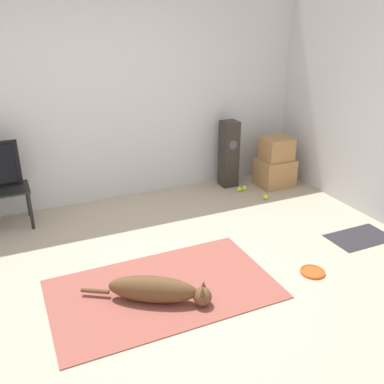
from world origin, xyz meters
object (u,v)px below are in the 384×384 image
at_px(dog, 157,290).
at_px(frisbee, 313,272).
at_px(cardboard_box_upper, 277,149).
at_px(floor_speaker, 229,154).
at_px(tennis_ball_by_boxes, 244,188).
at_px(tennis_ball_loose_on_carpet, 265,197).
at_px(cardboard_box_lower, 275,172).
at_px(tennis_ball_near_speaker, 239,189).

height_order(dog, frisbee, dog).
xyz_separation_m(cardboard_box_upper, floor_speaker, (-0.57, 0.27, -0.08)).
bearing_deg(tennis_ball_by_boxes, tennis_ball_loose_on_carpet, -74.69).
distance_m(dog, cardboard_box_lower, 2.91).
distance_m(dog, cardboard_box_upper, 2.94).
bearing_deg(frisbee, dog, 172.56).
bearing_deg(cardboard_box_upper, cardboard_box_lower, 104.47).
xyz_separation_m(cardboard_box_lower, tennis_ball_by_boxes, (-0.47, -0.00, -0.15)).
bearing_deg(frisbee, tennis_ball_near_speaker, 79.41).
bearing_deg(dog, frisbee, -7.44).
xyz_separation_m(cardboard_box_upper, tennis_ball_by_boxes, (-0.47, -0.00, -0.48)).
distance_m(dog, tennis_ball_loose_on_carpet, 2.40).
bearing_deg(floor_speaker, dog, -131.19).
bearing_deg(floor_speaker, cardboard_box_upper, -24.95).
bearing_deg(cardboard_box_lower, tennis_ball_by_boxes, -179.43).
distance_m(frisbee, cardboard_box_lower, 2.14).
distance_m(cardboard_box_lower, tennis_ball_near_speaker, 0.57).
relative_size(frisbee, floor_speaker, 0.25).
xyz_separation_m(frisbee, cardboard_box_lower, (0.91, 1.93, 0.17)).
distance_m(cardboard_box_upper, tennis_ball_near_speaker, 0.73).
relative_size(frisbee, cardboard_box_upper, 0.60).
bearing_deg(cardboard_box_upper, frisbee, -115.16).
xyz_separation_m(cardboard_box_lower, cardboard_box_upper, (0.00, -0.00, 0.33)).
bearing_deg(dog, floor_speaker, 48.81).
distance_m(floor_speaker, tennis_ball_by_boxes, 0.50).
bearing_deg(tennis_ball_near_speaker, tennis_ball_by_boxes, 3.67).
xyz_separation_m(tennis_ball_by_boxes, tennis_ball_near_speaker, (-0.08, -0.00, 0.00)).
relative_size(floor_speaker, tennis_ball_by_boxes, 13.41).
bearing_deg(cardboard_box_upper, dog, -143.19).
height_order(dog, tennis_ball_near_speaker, dog).
bearing_deg(floor_speaker, cardboard_box_lower, -24.61).
distance_m(tennis_ball_by_boxes, tennis_ball_loose_on_carpet, 0.37).
height_order(cardboard_box_upper, tennis_ball_near_speaker, cardboard_box_upper).
xyz_separation_m(cardboard_box_lower, tennis_ball_near_speaker, (-0.55, -0.01, -0.15)).
bearing_deg(frisbee, cardboard_box_lower, 64.92).
height_order(dog, cardboard_box_upper, cardboard_box_upper).
height_order(frisbee, tennis_ball_near_speaker, tennis_ball_near_speaker).
distance_m(cardboard_box_lower, tennis_ball_loose_on_carpet, 0.54).
bearing_deg(tennis_ball_by_boxes, dog, -136.85).
distance_m(tennis_ball_by_boxes, tennis_ball_near_speaker, 0.08).
distance_m(dog, tennis_ball_near_speaker, 2.49).
relative_size(cardboard_box_lower, tennis_ball_loose_on_carpet, 6.95).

